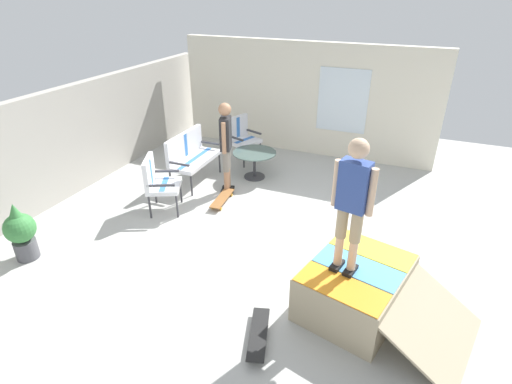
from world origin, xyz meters
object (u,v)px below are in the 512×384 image
patio_table (254,160)px  skateboard_by_bench (222,198)px  patio_chair_near_house (241,135)px  person_skater (352,199)px  skate_ramp (358,288)px  patio_bench (190,153)px  patio_chair_by_wall (157,180)px  person_watching (226,141)px  potted_plant (21,231)px  skateboard_spare (258,334)px

patio_table → skateboard_by_bench: bearing=174.2°
patio_chair_near_house → person_skater: bearing=-141.1°
skate_ramp → person_skater: bearing=120.7°
patio_bench → person_skater: person_skater is taller
patio_chair_by_wall → person_watching: size_ratio=0.58×
skate_ramp → person_watching: (2.27, 2.93, 0.72)m
skate_ramp → person_watching: person_watching is taller
patio_bench → skateboard_by_bench: (-0.60, -1.01, -0.53)m
patio_chair_by_wall → person_watching: person_watching is taller
patio_chair_near_house → skateboard_by_bench: bearing=-165.2°
skate_ramp → potted_plant: size_ratio=2.36×
patio_chair_by_wall → skateboard_spare: (-2.06, -2.78, -0.53)m
patio_bench → skateboard_spare: (-3.35, -2.89, -0.53)m
patio_chair_by_wall → potted_plant: 2.21m
skateboard_spare → potted_plant: (0.10, 3.79, 0.38)m
patio_bench → patio_chair_by_wall: (-1.29, -0.11, -0.00)m
person_skater → person_watching: bearing=49.1°
person_watching → patio_table: bearing=-17.5°
patio_chair_by_wall → patio_table: patio_chair_by_wall is taller
patio_chair_by_wall → patio_bench: bearing=4.8°
patio_table → skateboard_spare: patio_table is taller
patio_chair_near_house → skateboard_spare: size_ratio=1.24×
patio_bench → skateboard_by_bench: 1.29m
person_skater → potted_plant: size_ratio=1.79×
person_watching → skateboard_spare: bearing=-148.1°
patio_bench → potted_plant: (-3.25, 0.90, -0.15)m
patio_bench → person_watching: bearing=-98.6°
skate_ramp → patio_table: 4.07m
skate_ramp → patio_chair_near_house: bearing=41.3°
patio_table → skateboard_spare: bearing=-156.3°
patio_chair_near_house → person_watching: 1.64m
patio_chair_by_wall → skateboard_spare: 3.50m
skate_ramp → patio_chair_by_wall: bearing=73.3°
skate_ramp → skateboard_spare: bearing=135.3°
patio_table → potted_plant: size_ratio=0.98×
skate_ramp → potted_plant: potted_plant is taller
skate_ramp → patio_table: skate_ramp is taller
patio_table → person_watching: person_watching is taller
patio_chair_by_wall → person_skater: size_ratio=0.62×
skate_ramp → skateboard_spare: size_ratio=2.64×
person_watching → skate_ramp: bearing=-127.7°
skate_ramp → person_skater: person_skater is taller
patio_chair_near_house → patio_chair_by_wall: bearing=172.0°
skateboard_spare → potted_plant: bearing=88.5°
patio_chair_by_wall → potted_plant: bearing=152.9°
skateboard_by_bench → patio_bench: bearing=59.3°
patio_table → skate_ramp: bearing=-138.6°
patio_bench → skateboard_by_bench: patio_bench is taller
patio_chair_by_wall → person_watching: 1.46m
patio_table → person_watching: bearing=162.5°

